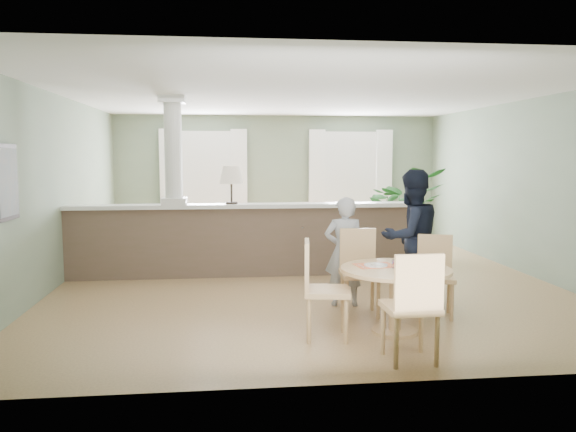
{
  "coord_description": "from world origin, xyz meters",
  "views": [
    {
      "loc": [
        -1.13,
        -8.27,
        1.83
      ],
      "look_at": [
        -0.33,
        -1.0,
        1.05
      ],
      "focal_mm": 35.0,
      "sensor_mm": 36.0,
      "label": 1
    }
  ],
  "objects": [
    {
      "name": "sofa",
      "position": [
        0.11,
        1.65,
        0.48
      ],
      "size": [
        3.51,
        1.98,
        0.97
      ],
      "primitive_type": "imported",
      "rotation": [
        0.0,
        0.0,
        0.22
      ],
      "color": "#8E6B4D",
      "rests_on": "ground"
    },
    {
      "name": "houseplant",
      "position": [
        2.16,
        1.89,
        0.81
      ],
      "size": [
        1.63,
        1.47,
        1.63
      ],
      "primitive_type": "imported",
      "rotation": [
        0.0,
        0.0,
        0.15
      ],
      "color": "#265F26",
      "rests_on": "ground"
    },
    {
      "name": "chair_far_boy",
      "position": [
        0.4,
        -1.98,
        0.54
      ],
      "size": [
        0.48,
        0.48,
        0.98
      ],
      "rotation": [
        0.0,
        0.0,
        -0.07
      ],
      "color": "tan",
      "rests_on": "ground"
    },
    {
      "name": "pony_wall",
      "position": [
        -0.99,
        0.2,
        0.71
      ],
      "size": [
        5.32,
        0.38,
        2.7
      ],
      "color": "brown",
      "rests_on": "ground"
    },
    {
      "name": "room_shell",
      "position": [
        -0.03,
        0.63,
        1.81
      ],
      "size": [
        7.02,
        8.02,
        2.71
      ],
      "color": "gray",
      "rests_on": "ground"
    },
    {
      "name": "chair_far_man",
      "position": [
        1.26,
        -2.14,
        0.51
      ],
      "size": [
        0.51,
        0.51,
        0.92
      ],
      "rotation": [
        0.0,
        0.0,
        -0.28
      ],
      "color": "tan",
      "rests_on": "ground"
    },
    {
      "name": "chair_near",
      "position": [
        0.49,
        -3.62,
        0.55
      ],
      "size": [
        0.47,
        0.47,
        1.0
      ],
      "rotation": [
        0.0,
        0.0,
        3.17
      ],
      "color": "tan",
      "rests_on": "ground"
    },
    {
      "name": "man_person",
      "position": [
        1.12,
        -1.65,
        0.83
      ],
      "size": [
        0.97,
        0.86,
        1.67
      ],
      "primitive_type": "imported",
      "rotation": [
        0.0,
        0.0,
        3.47
      ],
      "color": "black",
      "rests_on": "ground"
    },
    {
      "name": "dining_table",
      "position": [
        0.6,
        -2.74,
        0.55
      ],
      "size": [
        1.13,
        1.13,
        0.78
      ],
      "rotation": [
        0.0,
        0.0,
        0.14
      ],
      "color": "tan",
      "rests_on": "ground"
    },
    {
      "name": "child_person",
      "position": [
        0.3,
        -1.63,
        0.67
      ],
      "size": [
        0.52,
        0.36,
        1.34
      ],
      "primitive_type": "imported",
      "rotation": [
        0.0,
        0.0,
        3.05
      ],
      "color": "#999A9E",
      "rests_on": "ground"
    },
    {
      "name": "ground",
      "position": [
        0.0,
        0.0,
        0.0
      ],
      "size": [
        8.0,
        8.0,
        0.0
      ],
      "primitive_type": "plane",
      "color": "tan",
      "rests_on": "ground"
    },
    {
      "name": "chair_side",
      "position": [
        -0.21,
        -2.83,
        0.55
      ],
      "size": [
        0.51,
        0.51,
        0.99
      ],
      "rotation": [
        0.0,
        0.0,
        1.43
      ],
      "color": "tan",
      "rests_on": "ground"
    }
  ]
}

